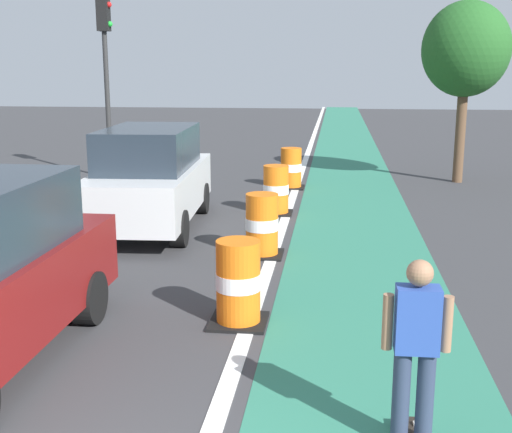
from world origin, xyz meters
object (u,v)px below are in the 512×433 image
Objects in this scene: skateboarder_on_lane at (416,350)px; traffic_barrel_back at (276,190)px; traffic_barrel_front at (238,283)px; parked_suv_second at (150,178)px; traffic_barrel_mid at (262,226)px; street_tree_sidewalk at (466,50)px; traffic_light_corner at (106,57)px; traffic_barrel_far at (291,169)px.

traffic_barrel_back is at bearing 102.28° from skateboarder_on_lane.
skateboarder_on_lane reaches higher than traffic_barrel_front.
traffic_barrel_front is (2.52, -4.92, -0.50)m from parked_suv_second.
parked_suv_second is 3.08m from traffic_barrel_mid.
skateboarder_on_lane reaches higher than traffic_barrel_back.
traffic_barrel_back is 0.22× the size of street_tree_sidewalk.
traffic_light_corner is 10.05m from street_tree_sidewalk.
traffic_barrel_mid is at bearing -119.95° from street_tree_sidewalk.
parked_suv_second is 9.98m from street_tree_sidewalk.
skateboarder_on_lane is 0.36× the size of parked_suv_second.
traffic_light_corner is (-7.24, 13.34, 2.59)m from skateboarder_on_lane.
street_tree_sidewalk is (2.79, 13.98, 2.76)m from skateboarder_on_lane.
traffic_barrel_mid is (2.47, -1.77, -0.50)m from parked_suv_second.
traffic_barrel_front is at bearing -89.01° from traffic_barrel_back.
traffic_barrel_front is 1.00× the size of traffic_barrel_mid.
street_tree_sidewalk is (4.78, 4.82, 3.14)m from traffic_barrel_back.
skateboarder_on_lane is 8.76m from parked_suv_second.
traffic_barrel_far is 5.83m from street_tree_sidewalk.
traffic_barrel_front is at bearing -89.10° from traffic_barrel_mid.
parked_suv_second reaches higher than traffic_barrel_mid.
street_tree_sidewalk reaches higher than parked_suv_second.
traffic_barrel_front is 12.65m from street_tree_sidewalk.
traffic_barrel_back is at bearing 90.99° from traffic_barrel_front.
street_tree_sidewalk is at bearing 41.75° from parked_suv_second.
parked_suv_second is at bearing 117.11° from traffic_barrel_front.
street_tree_sidewalk reaches higher than traffic_barrel_far.
skateboarder_on_lane is 3.27m from traffic_barrel_front.
traffic_barrel_mid is at bearing 108.42° from skateboarder_on_lane.
street_tree_sidewalk is (4.72, 8.19, 3.14)m from traffic_barrel_mid.
skateboarder_on_lane is 1.55× the size of traffic_barrel_mid.
parked_suv_second is 5.55m from traffic_barrel_front.
skateboarder_on_lane is 6.12m from traffic_barrel_mid.
street_tree_sidewalk is at bearing 67.61° from traffic_barrel_front.
traffic_barrel_front is at bearing -89.99° from traffic_barrel_far.
parked_suv_second is (-4.40, 7.57, 0.12)m from skateboarder_on_lane.
traffic_light_corner reaches higher than traffic_barrel_back.
traffic_barrel_mid is 9.69m from traffic_light_corner.
parked_suv_second is at bearing -146.52° from traffic_barrel_back.
traffic_barrel_mid is 6.66m from traffic_barrel_far.
traffic_light_corner reaches higher than traffic_barrel_front.
traffic_barrel_far is at bearing 98.59° from skateboarder_on_lane.
traffic_light_corner is (-5.24, 4.18, 2.97)m from traffic_barrel_back.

